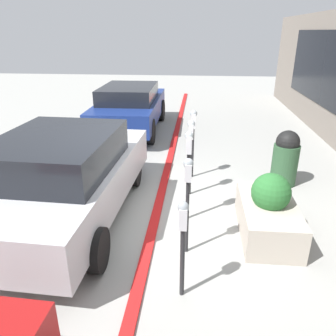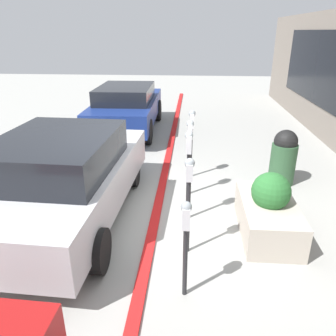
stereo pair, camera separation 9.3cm
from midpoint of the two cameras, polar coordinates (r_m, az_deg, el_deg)
name	(u,v)px [view 2 (the right image)]	position (r m, az deg, el deg)	size (l,w,h in m)	color
ground_plane	(160,217)	(5.87, -1.84, -8.54)	(40.00, 40.00, 0.00)	#999993
curb_strip	(156,216)	(5.86, -2.62, -8.34)	(24.50, 0.16, 0.04)	red
parking_meter_nearest	(186,231)	(3.83, 2.42, -10.96)	(0.15, 0.13, 1.31)	#232326
parking_meter_second	(189,185)	(4.50, 3.12, -2.89)	(0.16, 0.14, 1.49)	#232326
parking_meter_middle	(189,159)	(5.35, 3.10, 1.59)	(0.16, 0.13, 1.58)	#232326
parking_meter_fourth	(190,142)	(6.24, 3.39, 4.57)	(0.17, 0.14, 1.53)	#232326
parking_meter_farthest	(192,128)	(7.05, 3.78, 6.95)	(0.17, 0.15, 1.52)	#232326
planter_box	(268,212)	(5.49, 16.60, -7.30)	(1.59, 0.85, 1.05)	#B2A899
parked_car_middle	(63,176)	(5.76, -18.18, -1.42)	(4.41, 2.13, 1.54)	#B7B7BC
parked_car_rear	(127,107)	(10.80, -7.42, 10.56)	(4.48, 1.90, 1.47)	navy
trash_bin	(284,157)	(7.30, 19.14, 1.81)	(0.53, 0.53, 1.18)	#2D5133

